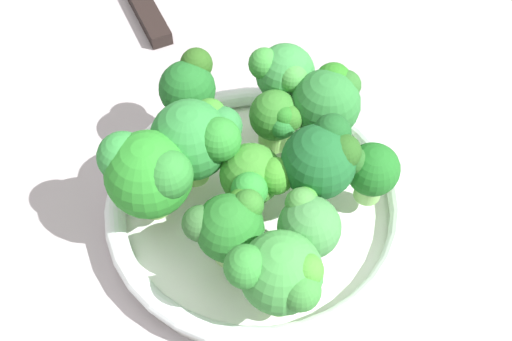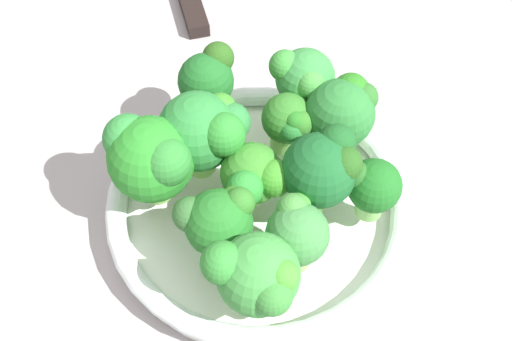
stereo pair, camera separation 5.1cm
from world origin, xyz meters
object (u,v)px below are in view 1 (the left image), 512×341
Objects in this scene: broccoli_floret_5 at (283,74)px; broccoli_floret_9 at (280,275)px; bowl at (256,202)px; broccoli_floret_2 at (226,227)px; broccoli_floret_7 at (192,87)px; broccoli_floret_6 at (308,225)px; broccoli_floret_1 at (328,101)px; broccoli_floret_0 at (197,139)px; broccoli_floret_10 at (322,159)px; broccoli_floret_3 at (255,181)px; broccoli_floret_4 at (277,119)px; broccoli_floret_8 at (370,170)px; broccoli_floret_11 at (148,173)px.

broccoli_floret_5 is 0.90× the size of broccoli_floret_9.
broccoli_floret_2 reaches higher than bowl.
broccoli_floret_2 is at bearing -92.79° from broccoli_floret_7.
broccoli_floret_6 reaches higher than bowl.
broccoli_floret_1 is at bearing -54.60° from broccoli_floret_5.
broccoli_floret_0 is 1.25× the size of broccoli_floret_2.
broccoli_floret_0 is at bearing 123.13° from broccoli_floret_6.
broccoli_floret_10 is at bearing -19.10° from bowl.
broccoli_floret_10 is (5.93, 8.28, 0.09)cm from broccoli_floret_9.
broccoli_floret_9 reaches higher than broccoli_floret_1.
broccoli_floret_0 reaches higher than broccoli_floret_3.
broccoli_floret_10 reaches higher than broccoli_floret_4.
broccoli_floret_2 is 1.03× the size of broccoli_floret_6.
broccoli_floret_1 and broccoli_floret_5 have the same top height.
broccoli_floret_3 is 8.92cm from broccoli_floret_8.
bowl is at bearing -125.25° from broccoli_floret_4.
broccoli_floret_5 is (4.75, 8.05, 5.91)cm from bowl.
bowl is 11.79cm from broccoli_floret_9.
broccoli_floret_5 is at bearing 65.49° from broccoli_floret_4.
broccoli_floret_8 is at bearing 9.54° from broccoli_floret_2.
broccoli_floret_1 is 16.65cm from broccoli_floret_9.
broccoli_floret_5 is 1.01× the size of broccoli_floret_7.
bowl is 3.69× the size of broccoli_floret_7.
broccoli_floret_6 is 0.78× the size of broccoli_floret_11.
broccoli_floret_8 is (3.61, -10.76, -0.92)cm from broccoli_floret_5.
broccoli_floret_11 reaches higher than broccoli_floret_6.
broccoli_floret_10 is (-3.64, 1.07, 1.36)cm from broccoli_floret_8.
broccoli_floret_11 reaches higher than broccoli_floret_2.
broccoli_floret_6 is at bearing -34.38° from broccoli_floret_11.
broccoli_floret_4 is at bearing 105.79° from broccoli_floret_10.
broccoli_floret_10 is (8.39, 3.10, 1.09)cm from broccoli_floret_2.
broccoli_floret_7 is 0.89× the size of broccoli_floret_10.
broccoli_floret_5 is at bearing 71.67° from broccoli_floret_9.
broccoli_floret_3 is (3.43, -4.23, -1.29)cm from broccoli_floret_0.
broccoli_floret_0 is at bearing -149.50° from broccoli_floret_5.
broccoli_floret_5 reaches higher than broccoli_floret_2.
broccoli_floret_4 is at bearing 73.38° from broccoli_floret_9.
broccoli_floret_6 is 12.52cm from broccoli_floret_11.
broccoli_floret_6 is at bearing -62.66° from broccoli_floret_3.
broccoli_floret_5 reaches higher than broccoli_floret_6.
broccoli_floret_4 is (6.92, 1.34, -1.45)cm from broccoli_floret_0.
broccoli_floret_11 reaches higher than broccoli_floret_7.
broccoli_floret_7 is (0.67, 13.75, 0.36)cm from broccoli_floret_2.
broccoli_floret_8 is at bearing -17.95° from bowl.
broccoli_floret_4 is (3.49, 5.57, -0.16)cm from broccoli_floret_3.
broccoli_floret_6 is 7.16cm from broccoli_floret_8.
broccoli_floret_1 is at bearing 30.29° from bowl.
broccoli_floret_5 is at bearing 60.85° from broccoli_floret_3.
bowl is at bearing 52.23° from broccoli_floret_2.
broccoli_floret_9 is at bearing -96.90° from bowl.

